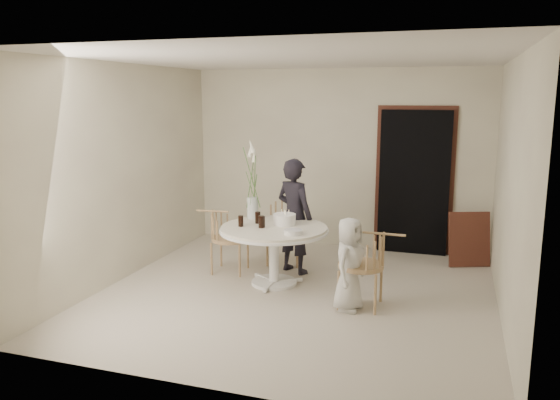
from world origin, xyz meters
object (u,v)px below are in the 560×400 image
(chair_right, at_px, (372,258))
(table, at_px, (274,236))
(chair_far, at_px, (287,220))
(flower_vase, at_px, (253,191))
(birthday_cake, at_px, (285,219))
(chair_left, at_px, (221,232))
(boy, at_px, (349,264))
(girl, at_px, (294,216))

(chair_right, bearing_deg, table, -106.13)
(chair_far, bearing_deg, flower_vase, -118.95)
(chair_right, relative_size, birthday_cake, 3.12)
(chair_far, distance_m, birthday_cake, 0.92)
(table, xyz_separation_m, chair_left, (-0.83, 0.27, -0.08))
(chair_left, bearing_deg, flower_vase, -82.10)
(chair_far, distance_m, boy, 1.93)
(flower_vase, bearing_deg, girl, 19.05)
(table, bearing_deg, chair_left, 162.05)
(girl, relative_size, boy, 1.47)
(birthday_cake, bearing_deg, flower_vase, 156.77)
(chair_left, relative_size, girl, 0.55)
(chair_left, bearing_deg, chair_far, -47.54)
(birthday_cake, height_order, flower_vase, flower_vase)
(chair_far, height_order, birthday_cake, birthday_cake)
(chair_far, xyz_separation_m, girl, (0.25, -0.47, 0.17))
(table, relative_size, chair_right, 1.54)
(table, bearing_deg, chair_far, 98.47)
(chair_right, bearing_deg, chair_left, -106.36)
(table, relative_size, birthday_cake, 4.79)
(girl, bearing_deg, chair_left, 40.94)
(table, height_order, flower_vase, flower_vase)
(girl, bearing_deg, birthday_cake, 112.77)
(table, xyz_separation_m, chair_far, (-0.15, 1.01, -0.03))
(chair_left, xyz_separation_m, birthday_cake, (0.91, -0.12, 0.26))
(boy, bearing_deg, chair_far, 49.55)
(table, xyz_separation_m, birthday_cake, (0.09, 0.15, 0.18))
(girl, bearing_deg, table, 104.05)
(boy, distance_m, birthday_cake, 1.19)
(chair_right, distance_m, boy, 0.26)
(chair_far, relative_size, girl, 0.60)
(birthday_cake, bearing_deg, girl, 88.22)
(chair_far, height_order, boy, boy)
(flower_vase, bearing_deg, chair_right, -24.33)
(chair_far, xyz_separation_m, flower_vase, (-0.26, -0.64, 0.51))
(chair_left, bearing_deg, boy, -118.01)
(table, relative_size, boy, 1.30)
(birthday_cake, relative_size, flower_vase, 0.27)
(chair_left, bearing_deg, birthday_cake, -102.60)
(chair_far, height_order, chair_right, chair_far)
(table, relative_size, flower_vase, 1.29)
(table, bearing_deg, girl, 79.51)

